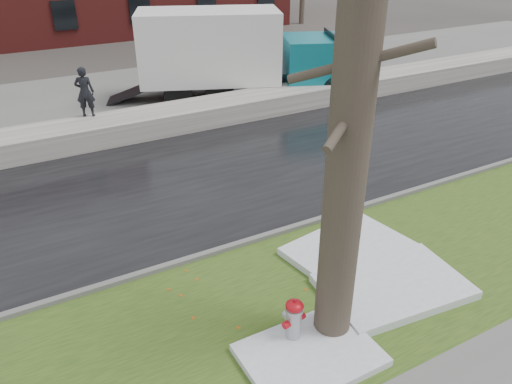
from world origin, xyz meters
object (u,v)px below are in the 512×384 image
tree (351,117)px  box_truck (237,53)px  fire_hydrant (294,319)px  worker (85,92)px

tree → box_truck: size_ratio=0.77×
tree → box_truck: tree is taller
fire_hydrant → box_truck: bearing=57.4°
box_truck → fire_hydrant: bearing=-91.0°
fire_hydrant → worker: size_ratio=0.57×
tree → box_truck: bearing=70.0°
fire_hydrant → box_truck: (5.44, 12.83, 1.32)m
fire_hydrant → box_truck: size_ratio=0.09×
fire_hydrant → box_truck: 13.99m
worker → tree: bearing=120.3°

